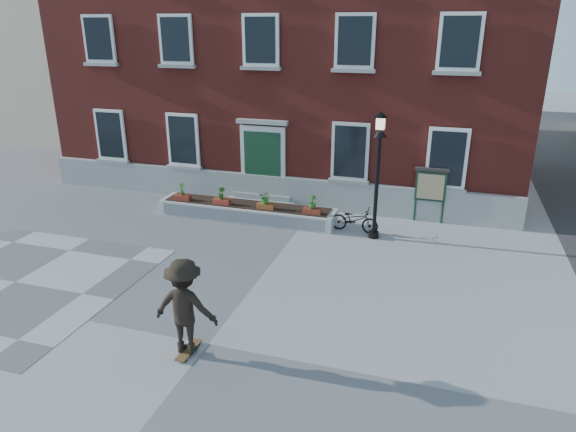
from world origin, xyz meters
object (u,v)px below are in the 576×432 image
(notice_board, at_px, (431,186))
(skateboarder, at_px, (185,306))
(bicycle, at_px, (354,220))
(lamp_post, at_px, (378,159))

(notice_board, bearing_deg, skateboarder, -114.87)
(bicycle, relative_size, skateboarder, 0.75)
(bicycle, height_order, lamp_post, lamp_post)
(bicycle, distance_m, skateboarder, 7.81)
(notice_board, bearing_deg, lamp_post, -128.46)
(bicycle, xyz_separation_m, skateboarder, (-2.02, -7.52, 0.67))
(bicycle, relative_size, lamp_post, 0.40)
(skateboarder, bearing_deg, bicycle, 74.98)
(skateboarder, bearing_deg, lamp_post, 69.47)
(lamp_post, xyz_separation_m, skateboarder, (-2.70, -7.20, -1.47))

